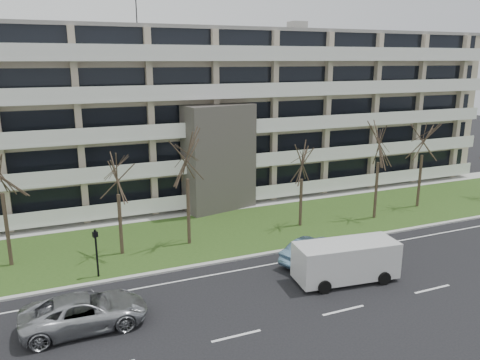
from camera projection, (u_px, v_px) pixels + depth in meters
name	position (u px, v px, depth m)	size (l,w,h in m)	color
ground	(343.00, 310.00, 24.22)	(160.00, 160.00, 0.00)	black
grass_verge	(245.00, 229.00, 35.82)	(90.00, 10.00, 0.06)	#274517
curb	(274.00, 252.00, 31.35)	(90.00, 0.35, 0.12)	#B2B2AD
sidewalk	(220.00, 208.00, 40.73)	(90.00, 2.00, 0.08)	#B2B2AD
lane_edge_line	(284.00, 262.00, 30.03)	(90.00, 0.12, 0.01)	white
apartment_building	(194.00, 113.00, 44.93)	(60.50, 15.10, 18.75)	#B7A58E
silver_pickup	(85.00, 312.00, 22.52)	(2.74, 5.93, 1.65)	#A1A3A8
blue_sedan	(314.00, 251.00, 29.75)	(1.69, 4.84, 1.60)	#6995B6
white_van	(347.00, 258.00, 27.23)	(6.24, 2.99, 2.34)	silver
pedestrian_signal	(96.00, 247.00, 27.44)	(0.33, 0.29, 3.02)	black
tree_2	(117.00, 170.00, 29.80)	(3.70, 3.70, 7.40)	#382B21
tree_3	(187.00, 152.00, 31.32)	(4.23, 4.23, 8.45)	#382B21
tree_4	(302.00, 160.00, 35.23)	(3.37, 3.37, 6.74)	#382B21
tree_5	(380.00, 140.00, 36.70)	(4.18, 4.18, 8.36)	#382B21
tree_6	(424.00, 134.00, 39.68)	(4.15, 4.15, 8.30)	#382B21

